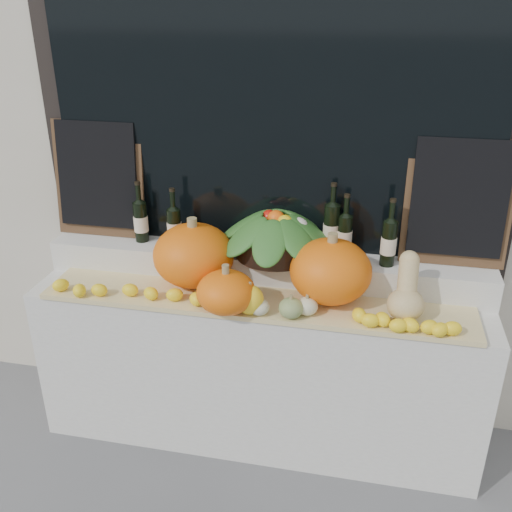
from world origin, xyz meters
TOP-DOWN VIEW (x-y plane):
  - display_sill at (0.00, 1.52)m, footprint 2.30×0.55m
  - rear_tier at (0.00, 1.68)m, footprint 2.30×0.25m
  - straw_bedding at (0.00, 1.40)m, footprint 2.10×0.32m
  - pumpkin_left at (-0.33, 1.52)m, footprint 0.49×0.49m
  - pumpkin_right at (0.35, 1.48)m, footprint 0.43×0.43m
  - pumpkin_center at (-0.11, 1.28)m, footprint 0.37×0.37m
  - butternut_squash at (0.71, 1.39)m, footprint 0.17×0.22m
  - decorative_gourds at (0.07, 1.29)m, footprint 0.45×0.16m
  - lemon_heap at (0.00, 1.29)m, footprint 2.20×0.16m
  - produce_bowl at (0.06, 1.66)m, footprint 0.63×0.63m
  - wine_bottle_far_left at (-0.68, 1.69)m, footprint 0.08×0.08m
  - wine_bottle_near_left at (-0.48, 1.65)m, footprint 0.08×0.08m
  - wine_bottle_tall at (0.33, 1.72)m, footprint 0.08×0.08m
  - wine_bottle_near_right at (0.40, 1.71)m, footprint 0.08×0.08m
  - wine_bottle_far_right at (0.62, 1.65)m, footprint 0.08×0.08m
  - chalkboard_left at (-0.92, 1.74)m, footprint 0.50×0.10m
  - chalkboard_right at (0.92, 1.74)m, footprint 0.50×0.10m

SIDE VIEW (x-z plane):
  - display_sill at x=0.00m, z-range 0.00..0.88m
  - straw_bedding at x=0.00m, z-range 0.88..0.90m
  - lemon_heap at x=0.00m, z-range 0.91..0.97m
  - rear_tier at x=0.00m, z-range 0.88..1.04m
  - decorative_gourds at x=0.07m, z-range 0.88..1.04m
  - pumpkin_center at x=-0.11m, z-range 0.91..1.10m
  - butternut_squash at x=0.71m, z-range 0.87..1.17m
  - pumpkin_right at x=0.35m, z-range 0.91..1.21m
  - pumpkin_left at x=-0.33m, z-range 0.91..1.22m
  - wine_bottle_near_left at x=-0.48m, z-range 0.99..1.31m
  - wine_bottle_near_right at x=0.40m, z-range 0.99..1.32m
  - wine_bottle_far_left at x=-0.68m, z-range 0.99..1.32m
  - wine_bottle_far_right at x=0.62m, z-range 0.99..1.33m
  - produce_bowl at x=0.06m, z-range 1.04..1.28m
  - wine_bottle_tall at x=0.33m, z-range 0.99..1.37m
  - chalkboard_left at x=-0.92m, z-range 1.05..1.67m
  - chalkboard_right at x=0.92m, z-range 1.05..1.67m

